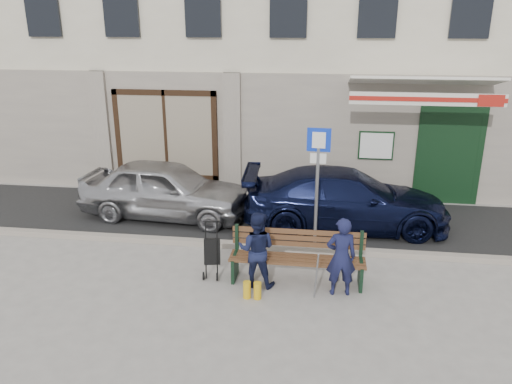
% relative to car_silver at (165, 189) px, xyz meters
% --- Properties ---
extents(ground, '(80.00, 80.00, 0.00)m').
position_rel_car_silver_xyz_m(ground, '(2.68, -3.00, -0.68)').
color(ground, '#9E9991').
rests_on(ground, ground).
extents(asphalt_lane, '(60.00, 3.20, 0.01)m').
position_rel_car_silver_xyz_m(asphalt_lane, '(2.68, 0.10, -0.68)').
color(asphalt_lane, '#282828').
rests_on(asphalt_lane, ground).
extents(curb, '(60.00, 0.18, 0.12)m').
position_rel_car_silver_xyz_m(curb, '(2.68, -1.50, -0.62)').
color(curb, '#9E9384').
rests_on(curb, ground).
extents(building, '(20.00, 8.27, 10.00)m').
position_rel_car_silver_xyz_m(building, '(2.69, 5.45, 4.29)').
color(building, beige).
rests_on(building, ground).
extents(car_silver, '(4.13, 1.93, 1.37)m').
position_rel_car_silver_xyz_m(car_silver, '(0.00, 0.00, 0.00)').
color(car_silver, '#AEAFB3').
rests_on(car_silver, ground).
extents(car_navy, '(4.66, 2.10, 1.32)m').
position_rel_car_silver_xyz_m(car_navy, '(4.20, -0.07, -0.02)').
color(car_navy, black).
rests_on(car_navy, ground).
extents(parking_sign, '(0.46, 0.08, 2.50)m').
position_rel_car_silver_xyz_m(parking_sign, '(3.56, -1.24, 0.97)').
color(parking_sign, gray).
rests_on(parking_sign, ground).
extents(bench, '(2.40, 1.17, 0.98)m').
position_rel_car_silver_xyz_m(bench, '(3.22, -2.76, -0.23)').
color(bench, brown).
rests_on(bench, ground).
extents(man, '(0.55, 0.40, 1.40)m').
position_rel_car_silver_xyz_m(man, '(4.02, -3.08, 0.02)').
color(man, '#16193D').
rests_on(man, ground).
extents(woman, '(0.70, 0.56, 1.37)m').
position_rel_car_silver_xyz_m(woman, '(2.57, -2.95, 0.00)').
color(woman, '#141938').
rests_on(woman, ground).
extents(stroller, '(0.34, 0.45, 1.02)m').
position_rel_car_silver_xyz_m(stroller, '(1.72, -2.72, -0.23)').
color(stroller, black).
rests_on(stroller, ground).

